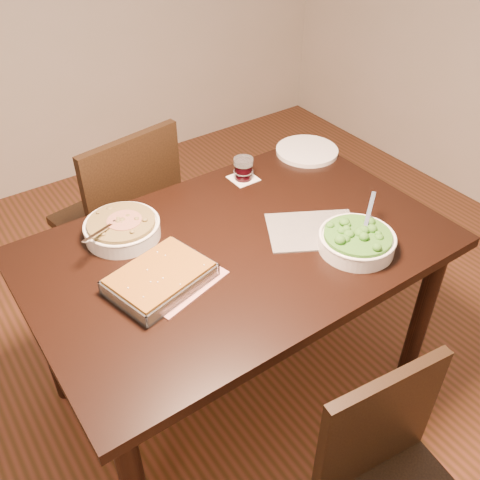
# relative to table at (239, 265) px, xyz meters

# --- Properties ---
(ground) EXTENTS (4.00, 4.00, 0.00)m
(ground) POSITION_rel_table_xyz_m (0.00, 0.00, -0.65)
(ground) COLOR #422812
(ground) RESTS_ON ground
(table) EXTENTS (1.40, 0.90, 0.75)m
(table) POSITION_rel_table_xyz_m (0.00, 0.00, 0.00)
(table) COLOR black
(table) RESTS_ON ground
(magazine_a) EXTENTS (0.31, 0.26, 0.01)m
(magazine_a) POSITION_rel_table_xyz_m (-0.26, -0.05, 0.10)
(magazine_a) COLOR #BC353C
(magazine_a) RESTS_ON table
(magazine_b) EXTENTS (0.38, 0.35, 0.01)m
(magazine_b) POSITION_rel_table_xyz_m (0.25, -0.09, 0.10)
(magazine_b) COLOR #292A31
(magazine_b) RESTS_ON table
(coaster) EXTENTS (0.10, 0.10, 0.00)m
(coaster) POSITION_rel_table_xyz_m (0.25, 0.33, 0.10)
(coaster) COLOR white
(coaster) RESTS_ON table
(stew_bowl) EXTENTS (0.26, 0.26, 0.10)m
(stew_bowl) POSITION_rel_table_xyz_m (-0.30, 0.26, 0.13)
(stew_bowl) COLOR white
(stew_bowl) RESTS_ON table
(broccoli_bowl) EXTENTS (0.26, 0.26, 0.10)m
(broccoli_bowl) POSITION_rel_table_xyz_m (0.31, -0.25, 0.13)
(broccoli_bowl) COLOR white
(broccoli_bowl) RESTS_ON table
(baking_dish) EXTENTS (0.34, 0.29, 0.05)m
(baking_dish) POSITION_rel_table_xyz_m (-0.31, -0.03, 0.12)
(baking_dish) COLOR silver
(baking_dish) RESTS_ON table
(wine_tumbler) EXTENTS (0.08, 0.08, 0.09)m
(wine_tumbler) POSITION_rel_table_xyz_m (0.25, 0.33, 0.14)
(wine_tumbler) COLOR black
(wine_tumbler) RESTS_ON coaster
(dinner_plate) EXTENTS (0.27, 0.27, 0.02)m
(dinner_plate) POSITION_rel_table_xyz_m (0.60, 0.35, 0.10)
(dinner_plate) COLOR silver
(dinner_plate) RESTS_ON table
(chair_far) EXTENTS (0.51, 0.51, 0.94)m
(chair_far) POSITION_rel_table_xyz_m (-0.14, 0.68, -0.13)
(chair_far) COLOR black
(chair_far) RESTS_ON ground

